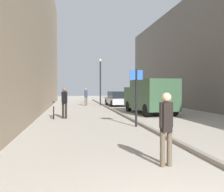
# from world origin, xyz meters

# --- Properties ---
(ground_plane) EXTENTS (80.00, 80.00, 0.00)m
(ground_plane) POSITION_xyz_m (0.00, 12.00, 0.00)
(ground_plane) COLOR #A8A093
(building_facade_left) EXTENTS (2.24, 40.00, 12.80)m
(building_facade_left) POSITION_xyz_m (-4.72, 12.00, 6.40)
(building_facade_left) COLOR gray
(building_facade_left) RESTS_ON ground_plane
(kerb_strip) EXTENTS (0.16, 40.00, 0.12)m
(kerb_strip) POSITION_xyz_m (1.58, 12.00, 0.06)
(kerb_strip) COLOR gray
(kerb_strip) RESTS_ON ground_plane
(pedestrian_main_foreground) EXTENTS (0.34, 0.27, 1.78)m
(pedestrian_main_foreground) POSITION_xyz_m (-0.17, 20.93, 1.03)
(pedestrian_main_foreground) COLOR brown
(pedestrian_main_foreground) RESTS_ON ground_plane
(pedestrian_mid_block) EXTENTS (0.34, 0.27, 1.80)m
(pedestrian_mid_block) POSITION_xyz_m (-2.04, 11.18, 1.04)
(pedestrian_mid_block) COLOR black
(pedestrian_mid_block) RESTS_ON ground_plane
(pedestrian_far_crossing) EXTENTS (0.33, 0.21, 1.64)m
(pedestrian_far_crossing) POSITION_xyz_m (0.40, 2.54, 0.95)
(pedestrian_far_crossing) COLOR brown
(pedestrian_far_crossing) RESTS_ON ground_plane
(delivery_van) EXTENTS (2.44, 5.02, 2.33)m
(delivery_van) POSITION_xyz_m (3.67, 12.70, 1.26)
(delivery_van) COLOR #335138
(delivery_van) RESTS_ON ground_plane
(parked_car) EXTENTS (1.94, 4.25, 1.45)m
(parked_car) POSITION_xyz_m (2.94, 20.38, 0.71)
(parked_car) COLOR #B7B7BC
(parked_car) RESTS_ON ground_plane
(street_sign_post) EXTENTS (0.60, 0.10, 2.60)m
(street_sign_post) POSITION_xyz_m (1.23, 7.73, 1.55)
(street_sign_post) COLOR black
(street_sign_post) RESTS_ON ground_plane
(lamp_post) EXTENTS (0.28, 0.28, 4.76)m
(lamp_post) POSITION_xyz_m (1.31, 20.97, 2.72)
(lamp_post) COLOR black
(lamp_post) RESTS_ON ground_plane
(bicycle_leaning) EXTENTS (0.19, 1.77, 0.98)m
(bicycle_leaning) POSITION_xyz_m (-2.69, 11.64, 0.38)
(bicycle_leaning) COLOR black
(bicycle_leaning) RESTS_ON ground_plane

